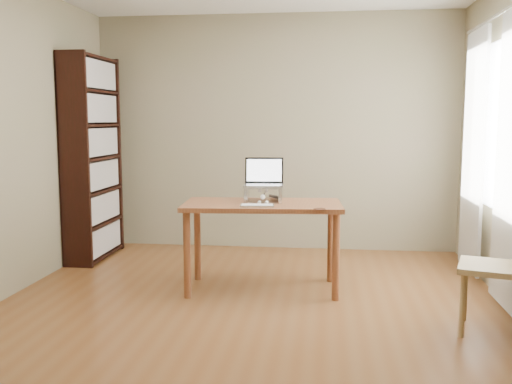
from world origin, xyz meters
name	(u,v)px	position (x,y,z in m)	size (l,w,h in m)	color
room	(251,140)	(0.03, 0.01, 1.30)	(4.04, 4.54, 2.64)	brown
bookshelf	(93,158)	(-1.83, 1.55, 1.05)	(0.30, 0.90, 2.10)	black
curtains	(490,153)	(1.92, 0.80, 1.17)	(0.03, 1.90, 2.25)	white
desk	(262,215)	(0.05, 0.62, 0.65)	(1.36, 0.75, 0.75)	brown
laptop_stand	(264,192)	(0.05, 0.70, 0.83)	(0.32, 0.25, 0.13)	silver
laptop	(264,179)	(0.05, 0.76, 0.94)	(0.35, 0.30, 0.24)	silver
keyboard	(257,206)	(0.03, 0.40, 0.76)	(0.28, 0.14, 0.02)	silver
coaster	(320,209)	(0.53, 0.32, 0.75)	(0.10, 0.10, 0.01)	#4F2D1B
cat	(265,194)	(0.05, 0.73, 0.81)	(0.23, 0.47, 0.14)	#4A413A
chair	(504,259)	(1.77, -0.18, 0.52)	(0.52, 0.52, 0.96)	#A28458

